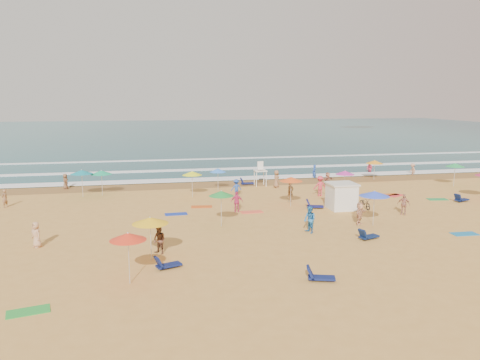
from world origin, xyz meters
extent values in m
plane|color=gold|center=(0.00, 0.00, 0.00)|extent=(220.00, 220.00, 0.00)
cube|color=#0C4756|center=(0.00, 84.00, 0.00)|extent=(220.00, 140.00, 0.18)
plane|color=olive|center=(0.00, 12.50, 0.01)|extent=(220.00, 220.00, 0.00)
cube|color=white|center=(0.00, 15.00, 0.10)|extent=(200.00, 2.20, 0.05)
cube|color=white|center=(0.00, 22.00, 0.10)|extent=(200.00, 1.60, 0.05)
cube|color=white|center=(0.00, 32.00, 0.10)|extent=(200.00, 1.20, 0.05)
cube|color=silver|center=(4.21, -0.42, 1.00)|extent=(2.00, 2.00, 2.00)
cube|color=silver|center=(4.21, -0.42, 2.06)|extent=(2.20, 2.20, 0.12)
imported|color=black|center=(6.11, -0.72, 0.45)|extent=(0.64, 1.73, 0.90)
cone|color=#F8571A|center=(0.50, 1.29, 2.27)|extent=(1.90, 1.90, 0.35)
cone|color=#F5FF1A|center=(-7.08, 6.46, 2.19)|extent=(1.75, 1.75, 0.35)
cone|color=#3783FA|center=(-4.35, 9.12, 1.96)|extent=(1.56, 1.56, 0.35)
cone|color=red|center=(-11.98, -12.87, 2.36)|extent=(1.74, 1.74, 0.35)
cone|color=green|center=(-6.05, -3.61, 2.33)|extent=(1.71, 1.71, 0.35)
cone|color=yellow|center=(-10.92, -9.73, 2.26)|extent=(1.97, 1.97, 0.35)
cone|color=blue|center=(4.40, -5.48, 2.27)|extent=(2.06, 2.06, 0.35)
cone|color=green|center=(19.34, 6.54, 2.18)|extent=(1.84, 1.84, 0.35)
cone|color=orange|center=(13.16, 11.52, 1.99)|extent=(1.85, 1.85, 0.35)
cone|color=teal|center=(-16.75, 8.40, 2.29)|extent=(1.94, 1.94, 0.35)
cone|color=#CD2D9C|center=(7.16, 5.69, 1.92)|extent=(1.77, 1.77, 0.35)
cone|color=#15AB73|center=(-15.10, 8.86, 2.14)|extent=(1.88, 1.88, 0.35)
cube|color=#0F1A4F|center=(-10.04, -11.13, 0.17)|extent=(1.41, 0.97, 0.34)
cube|color=#101B52|center=(-2.82, -14.35, 0.17)|extent=(1.41, 0.92, 0.34)
cube|color=#101352|center=(2.24, 0.17, 0.17)|extent=(1.41, 0.91, 0.34)
cube|color=#0E1E47|center=(2.63, -8.45, 0.17)|extent=(1.41, 0.94, 0.34)
cube|color=#0E1B49|center=(15.49, 0.05, 0.17)|extent=(1.41, 0.92, 0.34)
cube|color=#101750|center=(-0.96, 11.41, 0.17)|extent=(1.30, 0.57, 0.34)
cube|color=#1A34A2|center=(-8.94, 0.42, 0.01)|extent=(1.74, 0.93, 0.03)
cube|color=green|center=(-16.05, -15.10, 0.01)|extent=(1.85, 1.23, 0.03)
cube|color=#D34F17|center=(-6.73, 2.49, 0.01)|extent=(1.78, 1.03, 0.03)
cube|color=#F8573A|center=(-3.09, -0.06, 0.01)|extent=(1.74, 0.95, 0.03)
cube|color=#CF5219|center=(10.84, 3.92, 0.01)|extent=(1.81, 1.10, 0.03)
cube|color=#1B72A8|center=(9.29, -8.64, 0.01)|extent=(1.73, 0.92, 0.03)
cube|color=#238F45|center=(13.96, 1.25, 0.01)|extent=(1.81, 1.10, 0.03)
cube|color=#EF3839|center=(11.18, 3.48, 0.01)|extent=(1.90, 1.57, 0.03)
imported|color=tan|center=(3.57, -5.05, 0.80)|extent=(1.39, 1.38, 1.61)
imported|color=#926643|center=(1.57, 9.44, 0.87)|extent=(0.56, 0.86, 1.75)
imported|color=#DB3645|center=(4.34, 4.69, 0.93)|extent=(1.20, 0.69, 1.86)
imported|color=brown|center=(0.98, 2.93, 0.86)|extent=(0.74, 0.63, 1.72)
imported|color=#A9674E|center=(6.59, 8.44, 0.77)|extent=(1.48, 1.05, 1.54)
imported|color=tan|center=(19.13, 13.77, 0.55)|extent=(0.63, 1.05, 1.61)
imported|color=#B6765F|center=(8.13, -3.05, 0.80)|extent=(0.97, 0.90, 1.59)
imported|color=#C43148|center=(14.82, 15.89, 0.57)|extent=(0.87, 0.97, 1.64)
imported|color=#926743|center=(-22.46, 5.44, 0.75)|extent=(0.60, 0.65, 1.50)
imported|color=tan|center=(-17.60, -6.02, 0.78)|extent=(0.86, 0.90, 1.56)
imported|color=#2670B2|center=(-0.60, -6.37, 0.90)|extent=(0.89, 1.03, 1.79)
imported|color=#254CAD|center=(-3.14, 6.08, 0.79)|extent=(1.12, 0.80, 1.57)
imported|color=#254BAF|center=(7.20, 13.94, 0.62)|extent=(0.45, 0.66, 1.75)
imported|color=brown|center=(-10.44, -8.70, 0.80)|extent=(0.98, 0.98, 1.61)
imported|color=brown|center=(-18.91, 12.74, 0.76)|extent=(0.58, 0.80, 1.52)
imported|color=#D7356D|center=(-4.21, 0.26, 0.82)|extent=(1.02, 0.58, 1.63)
camera|label=1|loc=(-10.96, -34.73, 8.80)|focal=35.00mm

